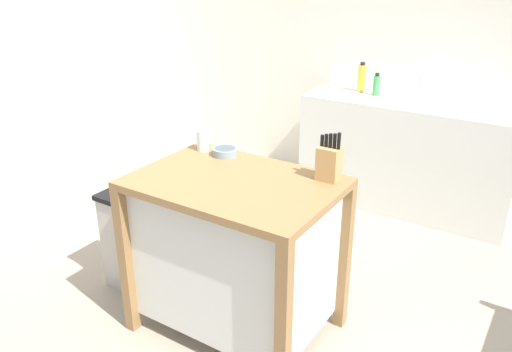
{
  "coord_description": "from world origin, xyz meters",
  "views": [
    {
      "loc": [
        1.24,
        -1.89,
        1.92
      ],
      "look_at": [
        -0.12,
        0.23,
        0.85
      ],
      "focal_mm": 36.16,
      "sensor_mm": 36.0,
      "label": 1
    }
  ],
  "objects_px": {
    "trash_bin": "(136,240)",
    "bottle_dish_soap": "(376,85)",
    "bowl_ceramic_wide": "(225,151)",
    "drinking_cup": "(203,140)",
    "sink_faucet": "(421,84)",
    "bottle_hand_soap": "(362,78)",
    "kitchen_island": "(236,249)",
    "knife_block": "(329,162)"
  },
  "relations": [
    {
      "from": "trash_bin",
      "to": "bottle_dish_soap",
      "type": "relative_size",
      "value": 3.48
    },
    {
      "from": "bowl_ceramic_wide",
      "to": "drinking_cup",
      "type": "relative_size",
      "value": 1.22
    },
    {
      "from": "sink_faucet",
      "to": "bottle_hand_soap",
      "type": "bearing_deg",
      "value": -172.89
    },
    {
      "from": "kitchen_island",
      "to": "drinking_cup",
      "type": "distance_m",
      "value": 0.66
    },
    {
      "from": "knife_block",
      "to": "bowl_ceramic_wide",
      "type": "relative_size",
      "value": 1.75
    },
    {
      "from": "bottle_dish_soap",
      "to": "trash_bin",
      "type": "bearing_deg",
      "value": -109.32
    },
    {
      "from": "bowl_ceramic_wide",
      "to": "sink_faucet",
      "type": "xyz_separation_m",
      "value": [
        0.53,
        1.91,
        0.08
      ]
    },
    {
      "from": "trash_bin",
      "to": "sink_faucet",
      "type": "relative_size",
      "value": 2.86
    },
    {
      "from": "drinking_cup",
      "to": "trash_bin",
      "type": "height_order",
      "value": "drinking_cup"
    },
    {
      "from": "trash_bin",
      "to": "knife_block",
      "type": "bearing_deg",
      "value": 12.76
    },
    {
      "from": "trash_bin",
      "to": "bottle_hand_soap",
      "type": "bearing_deg",
      "value": 74.96
    },
    {
      "from": "knife_block",
      "to": "bottle_hand_soap",
      "type": "xyz_separation_m",
      "value": [
        -0.58,
        1.85,
        0.01
      ]
    },
    {
      "from": "bowl_ceramic_wide",
      "to": "drinking_cup",
      "type": "xyz_separation_m",
      "value": [
        -0.15,
        -0.0,
        0.04
      ]
    },
    {
      "from": "kitchen_island",
      "to": "sink_faucet",
      "type": "bearing_deg",
      "value": 82.44
    },
    {
      "from": "knife_block",
      "to": "bottle_hand_soap",
      "type": "bearing_deg",
      "value": 107.28
    },
    {
      "from": "trash_bin",
      "to": "kitchen_island",
      "type": "bearing_deg",
      "value": 0.0
    },
    {
      "from": "knife_block",
      "to": "sink_faucet",
      "type": "height_order",
      "value": "knife_block"
    },
    {
      "from": "knife_block",
      "to": "bottle_dish_soap",
      "type": "height_order",
      "value": "knife_block"
    },
    {
      "from": "drinking_cup",
      "to": "bottle_hand_soap",
      "type": "distance_m",
      "value": 1.86
    },
    {
      "from": "knife_block",
      "to": "sink_faucet",
      "type": "distance_m",
      "value": 1.91
    },
    {
      "from": "kitchen_island",
      "to": "bottle_dish_soap",
      "type": "xyz_separation_m",
      "value": [
        -0.03,
        2.05,
        0.47
      ]
    },
    {
      "from": "knife_block",
      "to": "drinking_cup",
      "type": "distance_m",
      "value": 0.79
    },
    {
      "from": "trash_bin",
      "to": "bottle_dish_soap",
      "type": "distance_m",
      "value": 2.27
    },
    {
      "from": "bowl_ceramic_wide",
      "to": "bottle_dish_soap",
      "type": "xyz_separation_m",
      "value": [
        0.21,
        1.79,
        0.05
      ]
    },
    {
      "from": "kitchen_island",
      "to": "drinking_cup",
      "type": "xyz_separation_m",
      "value": [
        -0.4,
        0.26,
        0.45
      ]
    },
    {
      "from": "kitchen_island",
      "to": "bottle_hand_soap",
      "type": "relative_size",
      "value": 4.22
    },
    {
      "from": "drinking_cup",
      "to": "bottle_dish_soap",
      "type": "bearing_deg",
      "value": 78.49
    },
    {
      "from": "knife_block",
      "to": "bowl_ceramic_wide",
      "type": "height_order",
      "value": "knife_block"
    },
    {
      "from": "drinking_cup",
      "to": "trash_bin",
      "type": "distance_m",
      "value": 0.77
    },
    {
      "from": "kitchen_island",
      "to": "bottle_dish_soap",
      "type": "height_order",
      "value": "bottle_dish_soap"
    },
    {
      "from": "knife_block",
      "to": "bottle_hand_soap",
      "type": "relative_size",
      "value": 1.04
    },
    {
      "from": "bottle_dish_soap",
      "to": "kitchen_island",
      "type": "bearing_deg",
      "value": -89.08
    },
    {
      "from": "kitchen_island",
      "to": "bottle_hand_soap",
      "type": "xyz_separation_m",
      "value": [
        -0.18,
        2.11,
        0.5
      ]
    },
    {
      "from": "bottle_hand_soap",
      "to": "drinking_cup",
      "type": "bearing_deg",
      "value": -96.56
    },
    {
      "from": "kitchen_island",
      "to": "drinking_cup",
      "type": "height_order",
      "value": "drinking_cup"
    },
    {
      "from": "trash_bin",
      "to": "bottle_hand_soap",
      "type": "relative_size",
      "value": 2.6
    },
    {
      "from": "drinking_cup",
      "to": "bottle_hand_soap",
      "type": "relative_size",
      "value": 0.49
    },
    {
      "from": "knife_block",
      "to": "bowl_ceramic_wide",
      "type": "xyz_separation_m",
      "value": [
        -0.63,
        0.0,
        -0.07
      ]
    },
    {
      "from": "trash_bin",
      "to": "bottle_dish_soap",
      "type": "bearing_deg",
      "value": 70.68
    },
    {
      "from": "drinking_cup",
      "to": "bottle_hand_soap",
      "type": "bearing_deg",
      "value": 83.44
    },
    {
      "from": "drinking_cup",
      "to": "sink_faucet",
      "type": "xyz_separation_m",
      "value": [
        0.68,
        1.91,
        0.04
      ]
    },
    {
      "from": "trash_bin",
      "to": "sink_faucet",
      "type": "distance_m",
      "value": 2.5
    }
  ]
}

